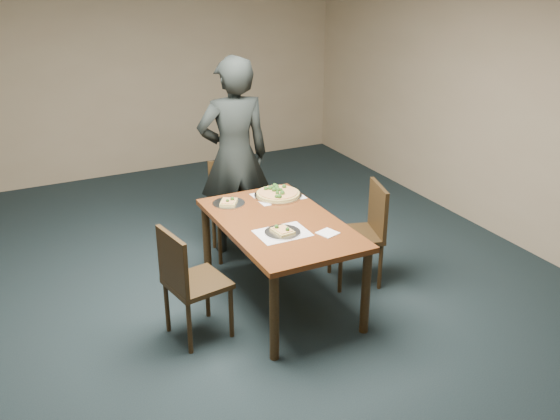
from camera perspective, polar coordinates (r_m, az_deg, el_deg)
name	(u,v)px	position (r m, az deg, el deg)	size (l,w,h in m)	color
ground	(249,322)	(5.12, -2.85, -10.17)	(8.00, 8.00, 0.00)	black
room_shell	(244,110)	(4.41, -3.30, 9.09)	(8.00, 8.00, 8.00)	tan
dining_table	(280,232)	(5.06, 0.00, -2.00)	(0.90, 1.50, 0.75)	#512610
chair_far	(233,202)	(6.04, -4.34, 0.72)	(0.50, 0.50, 0.91)	black
chair_left	(188,278)	(4.72, -8.44, -6.21)	(0.49, 0.49, 0.91)	black
chair_right	(365,228)	(5.52, 7.75, -1.63)	(0.52, 0.52, 0.91)	black
diner	(234,157)	(5.95, -4.22, 4.89)	(0.70, 0.46, 1.91)	black
placemat_main	(278,196)	(5.53, -0.18, 1.28)	(0.42, 0.32, 0.00)	white
placemat_near	(283,233)	(4.82, 0.23, -2.12)	(0.40, 0.30, 0.00)	white
pizza_pan	(278,193)	(5.52, -0.20, 1.52)	(0.42, 0.42, 0.08)	silver
slice_plate_near	(282,231)	(4.82, 0.23, -1.97)	(0.28, 0.28, 0.06)	silver
slice_plate_far	(229,203)	(5.38, -4.71, 0.68)	(0.28, 0.28, 0.06)	silver
napkin	(328,233)	(4.83, 4.38, -2.11)	(0.14, 0.14, 0.01)	white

